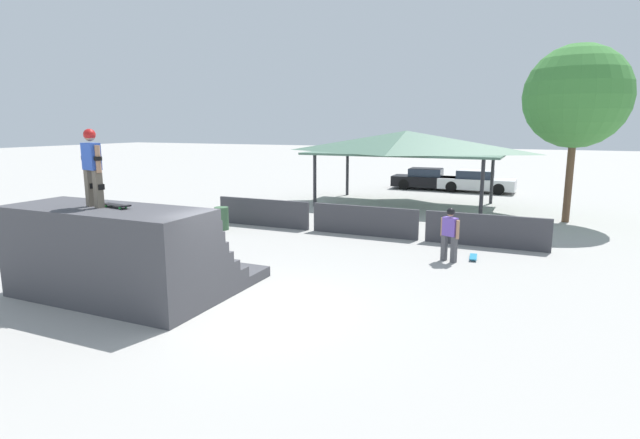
{
  "coord_description": "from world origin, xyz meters",
  "views": [
    {
      "loc": [
        5.45,
        -8.64,
        3.84
      ],
      "look_at": [
        -0.35,
        4.37,
        1.14
      ],
      "focal_mm": 28.0,
      "sensor_mm": 36.0,
      "label": 1
    }
  ],
  "objects_px": {
    "tree_beside_pavilion": "(577,97)",
    "parked_car_black": "(427,179)",
    "skateboard_on_ground": "(473,257)",
    "skater_on_deck": "(92,163)",
    "bystander_walking": "(450,230)",
    "trash_bin": "(222,218)",
    "skateboard_on_deck": "(117,205)",
    "parked_car_white": "(476,182)"
  },
  "relations": [
    {
      "from": "tree_beside_pavilion",
      "to": "parked_car_black",
      "type": "relative_size",
      "value": 1.63
    },
    {
      "from": "tree_beside_pavilion",
      "to": "skateboard_on_ground",
      "type": "bearing_deg",
      "value": -109.64
    },
    {
      "from": "skater_on_deck",
      "to": "bystander_walking",
      "type": "relative_size",
      "value": 1.09
    },
    {
      "from": "trash_bin",
      "to": "skateboard_on_deck",
      "type": "bearing_deg",
      "value": -71.53
    },
    {
      "from": "skater_on_deck",
      "to": "parked_car_white",
      "type": "bearing_deg",
      "value": 90.27
    },
    {
      "from": "skateboard_on_ground",
      "to": "parked_car_white",
      "type": "relative_size",
      "value": 0.19
    },
    {
      "from": "bystander_walking",
      "to": "parked_car_black",
      "type": "xyz_separation_m",
      "value": [
        -4.12,
        16.2,
        -0.31
      ]
    },
    {
      "from": "skater_on_deck",
      "to": "skateboard_on_ground",
      "type": "xyz_separation_m",
      "value": [
        7.24,
        6.84,
        -2.99
      ]
    },
    {
      "from": "skater_on_deck",
      "to": "skateboard_on_ground",
      "type": "height_order",
      "value": "skater_on_deck"
    },
    {
      "from": "parked_car_black",
      "to": "parked_car_white",
      "type": "relative_size",
      "value": 0.98
    },
    {
      "from": "bystander_walking",
      "to": "parked_car_white",
      "type": "height_order",
      "value": "bystander_walking"
    },
    {
      "from": "skateboard_on_deck",
      "to": "skateboard_on_ground",
      "type": "distance_m",
      "value": 9.74
    },
    {
      "from": "tree_beside_pavilion",
      "to": "parked_car_white",
      "type": "bearing_deg",
      "value": 118.86
    },
    {
      "from": "skateboard_on_deck",
      "to": "trash_bin",
      "type": "bearing_deg",
      "value": 118.69
    },
    {
      "from": "bystander_walking",
      "to": "tree_beside_pavilion",
      "type": "bearing_deg",
      "value": -87.1
    },
    {
      "from": "tree_beside_pavilion",
      "to": "parked_car_white",
      "type": "relative_size",
      "value": 1.61
    },
    {
      "from": "skater_on_deck",
      "to": "parked_car_white",
      "type": "height_order",
      "value": "skater_on_deck"
    },
    {
      "from": "parked_car_white",
      "to": "skateboard_on_ground",
      "type": "bearing_deg",
      "value": -82.18
    },
    {
      "from": "bystander_walking",
      "to": "parked_car_black",
      "type": "relative_size",
      "value": 0.37
    },
    {
      "from": "tree_beside_pavilion",
      "to": "skateboard_on_deck",
      "type": "bearing_deg",
      "value": -123.53
    },
    {
      "from": "skater_on_deck",
      "to": "bystander_walking",
      "type": "height_order",
      "value": "skater_on_deck"
    },
    {
      "from": "bystander_walking",
      "to": "parked_car_white",
      "type": "bearing_deg",
      "value": -60.51
    },
    {
      "from": "skater_on_deck",
      "to": "skateboard_on_ground",
      "type": "bearing_deg",
      "value": 57.25
    },
    {
      "from": "skateboard_on_deck",
      "to": "skateboard_on_ground",
      "type": "xyz_separation_m",
      "value": [
        6.73,
        6.73,
        -2.08
      ]
    },
    {
      "from": "bystander_walking",
      "to": "parked_car_white",
      "type": "relative_size",
      "value": 0.36
    },
    {
      "from": "bystander_walking",
      "to": "parked_car_white",
      "type": "xyz_separation_m",
      "value": [
        -1.2,
        16.07,
        -0.31
      ]
    },
    {
      "from": "parked_car_white",
      "to": "bystander_walking",
      "type": "bearing_deg",
      "value": -84.59
    },
    {
      "from": "tree_beside_pavilion",
      "to": "parked_car_black",
      "type": "bearing_deg",
      "value": 131.88
    },
    {
      "from": "skateboard_on_deck",
      "to": "parked_car_black",
      "type": "relative_size",
      "value": 0.2
    },
    {
      "from": "trash_bin",
      "to": "parked_car_black",
      "type": "distance_m",
      "value": 15.78
    },
    {
      "from": "skater_on_deck",
      "to": "parked_car_white",
      "type": "xyz_separation_m",
      "value": [
        5.42,
        22.37,
        -2.45
      ]
    },
    {
      "from": "bystander_walking",
      "to": "tree_beside_pavilion",
      "type": "height_order",
      "value": "tree_beside_pavilion"
    },
    {
      "from": "skateboard_on_ground",
      "to": "skater_on_deck",
      "type": "bearing_deg",
      "value": -52.4
    },
    {
      "from": "parked_car_black",
      "to": "parked_car_white",
      "type": "xyz_separation_m",
      "value": [
        2.92,
        -0.13,
        0.0
      ]
    },
    {
      "from": "skater_on_deck",
      "to": "trash_bin",
      "type": "relative_size",
      "value": 1.99
    },
    {
      "from": "parked_car_black",
      "to": "skateboard_on_deck",
      "type": "bearing_deg",
      "value": -97.43
    },
    {
      "from": "skateboard_on_deck",
      "to": "trash_bin",
      "type": "height_order",
      "value": "skateboard_on_deck"
    },
    {
      "from": "skateboard_on_deck",
      "to": "parked_car_white",
      "type": "bearing_deg",
      "value": 87.78
    },
    {
      "from": "tree_beside_pavilion",
      "to": "trash_bin",
      "type": "height_order",
      "value": "tree_beside_pavilion"
    },
    {
      "from": "trash_bin",
      "to": "parked_car_white",
      "type": "height_order",
      "value": "parked_car_white"
    },
    {
      "from": "skateboard_on_ground",
      "to": "trash_bin",
      "type": "relative_size",
      "value": 0.94
    },
    {
      "from": "skater_on_deck",
      "to": "skateboard_on_deck",
      "type": "relative_size",
      "value": 1.97
    }
  ]
}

